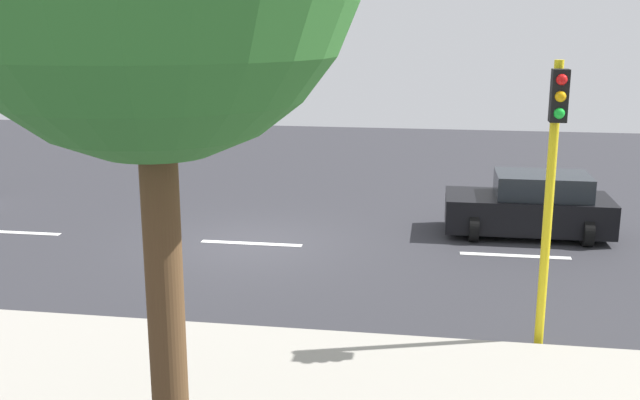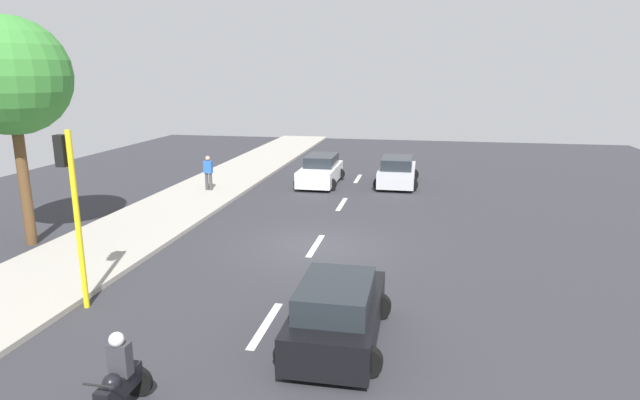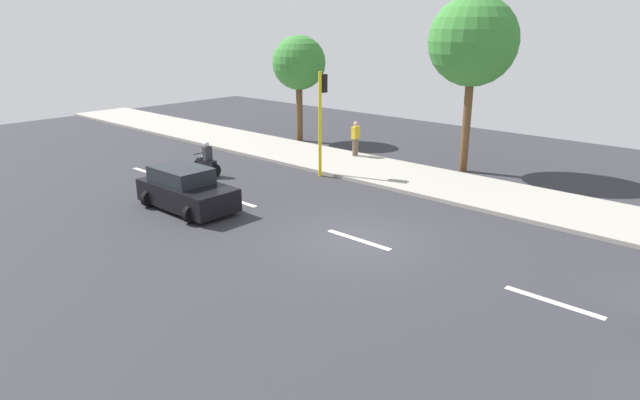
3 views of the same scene
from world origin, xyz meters
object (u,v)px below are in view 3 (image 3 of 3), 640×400
car_black (186,190)px  traffic_light_corner (322,109)px  motorcycle (206,161)px  pedestrian_near_signal (356,137)px  street_tree_north (473,42)px  street_tree_south (299,64)px

car_black → traffic_light_corner: size_ratio=0.87×
motorcycle → pedestrian_near_signal: size_ratio=0.91×
car_black → traffic_light_corner: 7.02m
pedestrian_near_signal → traffic_light_corner: size_ratio=0.38×
pedestrian_near_signal → motorcycle: bearing=157.0°
pedestrian_near_signal → street_tree_north: (1.37, -5.15, 4.60)m
motorcycle → street_tree_north: bearing=-44.4°
motorcycle → street_tree_north: street_tree_north is taller
pedestrian_near_signal → traffic_light_corner: bearing=-165.6°
street_tree_south → car_black: bearing=-154.9°
street_tree_south → street_tree_north: 10.27m
street_tree_north → traffic_light_corner: bearing=139.0°
motorcycle → pedestrian_near_signal: bearing=-23.0°
street_tree_north → pedestrian_near_signal: bearing=104.9°
motorcycle → street_tree_south: (8.08, 2.12, 3.64)m
motorcycle → street_tree_south: bearing=14.7°
traffic_light_corner → street_tree_north: size_ratio=0.59×
car_black → street_tree_north: size_ratio=0.51×
traffic_light_corner → street_tree_south: bearing=51.3°
motorcycle → street_tree_north: 12.55m
car_black → street_tree_north: (11.52, -4.84, 4.95)m
car_black → motorcycle: size_ratio=2.55×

